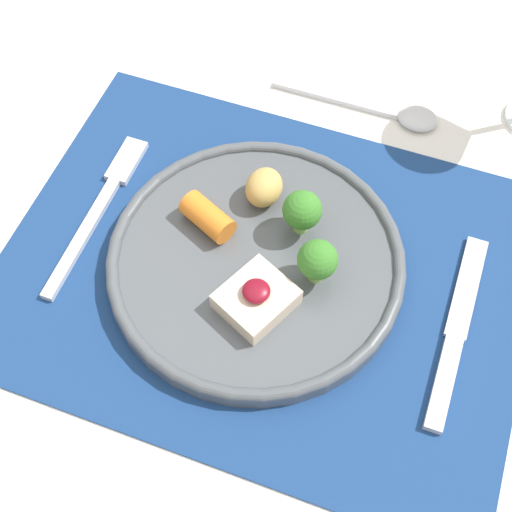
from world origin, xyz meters
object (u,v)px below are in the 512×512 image
Objects in this scene: dinner_plate at (258,259)px; spoon at (391,112)px; knife at (454,341)px; fork at (102,202)px.

dinner_plate reaches higher than spoon.
dinner_plate is 0.24m from spoon.
dinner_plate is at bearing 175.63° from knife.
fork is 1.00× the size of knife.
spoon is (0.07, 0.23, -0.01)m from dinner_plate.
fork is at bearing 175.23° from dinner_plate.
knife is 1.09× the size of spoon.
spoon is (0.24, 0.22, -0.00)m from fork.
dinner_plate is 1.40× the size of fork.
knife reaches higher than fork.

